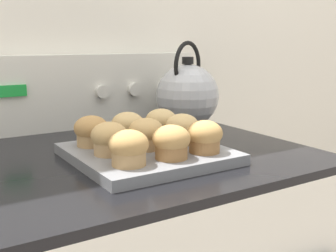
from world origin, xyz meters
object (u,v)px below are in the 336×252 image
at_px(muffin_pan, 147,154).
at_px(muffin_r2_c2, 161,123).
at_px(muffin_r0_c0, 129,148).
at_px(muffin_r1_c1, 146,134).
at_px(muffin_r2_c0, 91,131).
at_px(muffin_r2_c1, 128,127).
at_px(muffin_r0_c1, 171,142).
at_px(muffin_r1_c0, 109,139).
at_px(muffin_r0_c2, 205,137).
at_px(tea_kettle, 188,94).
at_px(muffin_r1_c2, 182,129).

xyz_separation_m(muffin_pan, muffin_r2_c2, (0.09, 0.09, 0.04)).
bearing_deg(muffin_r0_c0, muffin_r1_c1, 45.30).
xyz_separation_m(muffin_r2_c0, muffin_r2_c2, (0.18, -0.00, 0.00)).
bearing_deg(muffin_r1_c1, muffin_r2_c1, 88.88).
bearing_deg(muffin_r0_c1, muffin_r1_c0, 134.30).
distance_m(muffin_pan, muffin_r0_c0, 0.13).
bearing_deg(muffin_r2_c1, muffin_r1_c0, -134.27).
relative_size(muffin_r0_c2, muffin_r1_c1, 1.00).
distance_m(muffin_r1_c0, muffin_r2_c0, 0.09).
xyz_separation_m(muffin_pan, muffin_r1_c0, (-0.09, 0.00, 0.04)).
xyz_separation_m(muffin_r0_c2, muffin_r2_c0, (-0.17, 0.17, 0.00)).
height_order(muffin_r2_c0, muffin_r2_c2, same).
relative_size(muffin_r0_c1, muffin_r1_c1, 1.00).
relative_size(muffin_r1_c0, muffin_r1_c1, 1.00).
relative_size(muffin_r0_c0, muffin_r2_c2, 1.00).
distance_m(muffin_r2_c2, tea_kettle, 0.24).
relative_size(muffin_r1_c1, tea_kettle, 0.30).
distance_m(muffin_r0_c1, muffin_r1_c1, 0.09).
xyz_separation_m(muffin_r0_c1, muffin_r1_c0, (-0.09, 0.09, 0.00)).
distance_m(muffin_r1_c2, tea_kettle, 0.29).
bearing_deg(muffin_r2_c0, muffin_r2_c2, -0.20).
relative_size(muffin_r1_c2, muffin_r2_c0, 1.00).
distance_m(muffin_r1_c0, muffin_r1_c1, 0.08).
relative_size(muffin_pan, muffin_r0_c1, 4.11).
xyz_separation_m(muffin_r2_c1, muffin_r2_c2, (0.09, -0.00, 0.00)).
xyz_separation_m(muffin_r0_c1, muffin_r1_c2, (0.09, 0.09, 0.00)).
height_order(muffin_r1_c0, muffin_r2_c1, same).
xyz_separation_m(muffin_r1_c2, muffin_r2_c2, (-0.00, 0.08, 0.00)).
height_order(muffin_r0_c2, muffin_r2_c0, same).
distance_m(muffin_pan, muffin_r2_c2, 0.13).
xyz_separation_m(muffin_r0_c0, muffin_r2_c0, (-0.00, 0.17, 0.00)).
bearing_deg(muffin_r1_c0, tea_kettle, 33.55).
distance_m(muffin_r0_c1, muffin_r2_c0, 0.20).
bearing_deg(muffin_r0_c0, muffin_r0_c2, -0.06).
height_order(muffin_r0_c0, muffin_r0_c1, same).
height_order(muffin_r2_c1, tea_kettle, tea_kettle).
relative_size(muffin_r0_c2, muffin_r2_c2, 1.00).
xyz_separation_m(muffin_pan, muffin_r1_c1, (-0.00, -0.00, 0.04)).
bearing_deg(muffin_r2_c0, muffin_r1_c2, -25.40).
xyz_separation_m(muffin_r0_c1, muffin_r1_c1, (-0.01, 0.09, 0.00)).
distance_m(muffin_r1_c1, muffin_r2_c2, 0.13).
bearing_deg(muffin_r0_c2, muffin_r2_c2, 89.21).
bearing_deg(muffin_pan, muffin_r2_c0, 135.37).
bearing_deg(muffin_r0_c2, muffin_r1_c0, 152.87).
distance_m(muffin_pan, muffin_r1_c1, 0.04).
relative_size(muffin_r0_c1, muffin_r2_c1, 1.00).
height_order(muffin_r0_c0, muffin_r2_c1, same).
bearing_deg(muffin_r2_c2, muffin_r0_c1, -115.63).
bearing_deg(muffin_r0_c2, muffin_r0_c1, -177.85).
distance_m(muffin_r2_c0, tea_kettle, 0.39).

